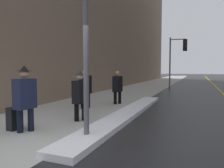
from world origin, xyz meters
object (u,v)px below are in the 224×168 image
at_px(pedestrian_in_glasses, 25,96).
at_px(pedestrian_in_fedora, 80,94).
at_px(pedestrian_with_shoulder_bag, 118,86).
at_px(pedestrian_trailing, 85,87).
at_px(rolling_suitcase, 15,119).
at_px(traffic_light_near, 179,52).

bearing_deg(pedestrian_in_glasses, pedestrian_in_fedora, 161.78).
xyz_separation_m(pedestrian_in_glasses, pedestrian_with_shoulder_bag, (0.60, 5.04, -0.08)).
bearing_deg(pedestrian_trailing, pedestrian_in_glasses, 9.23).
bearing_deg(pedestrian_in_glasses, rolling_suitcase, -90.35).
height_order(pedestrian_trailing, pedestrian_with_shoulder_bag, pedestrian_trailing).
bearing_deg(traffic_light_near, pedestrian_in_glasses, -110.58).
distance_m(pedestrian_in_glasses, pedestrian_with_shoulder_bag, 5.08).
bearing_deg(traffic_light_near, rolling_suitcase, -112.23).
distance_m(pedestrian_in_glasses, rolling_suitcase, 0.73).
bearing_deg(pedestrian_in_glasses, pedestrian_trailing, -170.77).
bearing_deg(pedestrian_with_shoulder_bag, pedestrian_in_glasses, -1.19).
xyz_separation_m(pedestrian_in_glasses, pedestrian_trailing, (-0.22, 3.52, -0.04)).
height_order(pedestrian_trailing, rolling_suitcase, pedestrian_trailing).
xyz_separation_m(pedestrian_with_shoulder_bag, rolling_suitcase, (-1.00, -5.00, -0.53)).
bearing_deg(pedestrian_in_fedora, pedestrian_trailing, -149.98).
relative_size(traffic_light_near, pedestrian_trailing, 2.57).
height_order(pedestrian_with_shoulder_bag, rolling_suitcase, pedestrian_with_shoulder_bag).
xyz_separation_m(pedestrian_in_fedora, pedestrian_with_shoulder_bag, (-0.08, 3.51, -0.01)).
relative_size(pedestrian_in_glasses, pedestrian_trailing, 1.06).
bearing_deg(pedestrian_with_shoulder_bag, traffic_light_near, 172.56).
distance_m(pedestrian_trailing, pedestrian_with_shoulder_bag, 1.73).
bearing_deg(pedestrian_with_shoulder_bag, pedestrian_trailing, -22.86).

